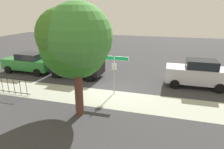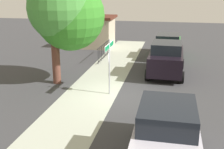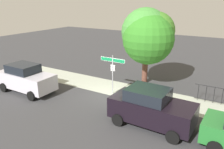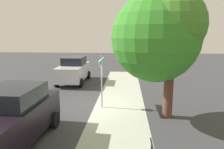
# 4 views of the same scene
# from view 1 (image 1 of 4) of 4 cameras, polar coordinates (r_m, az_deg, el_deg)

# --- Properties ---
(ground_plane) EXTENTS (60.00, 60.00, 0.00)m
(ground_plane) POSITION_cam_1_polar(r_m,az_deg,el_deg) (13.55, 1.14, -4.72)
(ground_plane) COLOR #38383A
(sidewalk_strip) EXTENTS (24.00, 2.60, 0.00)m
(sidewalk_strip) POSITION_cam_1_polar(r_m,az_deg,el_deg) (13.06, -8.91, -5.85)
(sidewalk_strip) COLOR #A9AF9E
(sidewalk_strip) RESTS_ON ground_plane
(street_sign) EXTENTS (1.82, 0.07, 2.68)m
(street_sign) POSITION_cam_1_polar(r_m,az_deg,el_deg) (12.55, 0.66, 2.76)
(street_sign) COLOR #9EA0A5
(street_sign) RESTS_ON ground_plane
(shade_tree) EXTENTS (3.87, 3.80, 5.67)m
(shade_tree) POSITION_cam_1_polar(r_m,az_deg,el_deg) (10.24, -10.51, 9.47)
(shade_tree) COLOR brown
(shade_tree) RESTS_ON ground_plane
(car_silver) EXTENTS (4.18, 1.97, 1.96)m
(car_silver) POSITION_cam_1_polar(r_m,az_deg,el_deg) (15.26, 23.15, 0.33)
(car_silver) COLOR silver
(car_silver) RESTS_ON ground_plane
(car_black) EXTENTS (4.23, 2.15, 1.96)m
(car_black) POSITION_cam_1_polar(r_m,az_deg,el_deg) (16.43, -9.81, 2.76)
(car_black) COLOR black
(car_black) RESTS_ON ground_plane
(car_green) EXTENTS (4.34, 2.10, 1.70)m
(car_green) POSITION_cam_1_polar(r_m,az_deg,el_deg) (18.87, -22.58, 3.25)
(car_green) COLOR #24712D
(car_green) RESTS_ON ground_plane
(iron_fence) EXTENTS (3.75, 0.04, 1.07)m
(iron_fence) POSITION_cam_1_polar(r_m,az_deg,el_deg) (14.80, -28.23, -2.63)
(iron_fence) COLOR black
(iron_fence) RESTS_ON ground_plane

